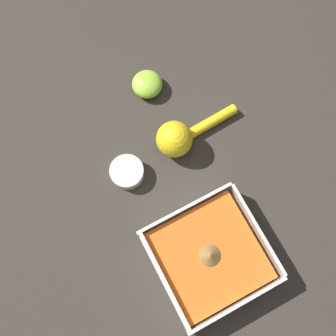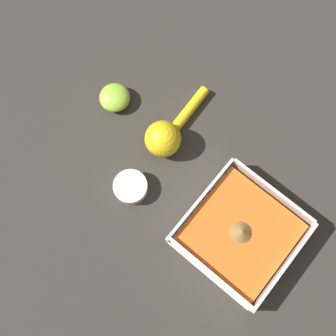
# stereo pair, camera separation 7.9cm
# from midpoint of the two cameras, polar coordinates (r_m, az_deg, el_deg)

# --- Properties ---
(ground_plane) EXTENTS (4.00, 4.00, 0.00)m
(ground_plane) POSITION_cam_midpoint_polar(r_m,az_deg,el_deg) (0.80, 4.54, -7.98)
(ground_plane) COLOR #332D28
(square_dish) EXTENTS (0.20, 0.20, 0.06)m
(square_dish) POSITION_cam_midpoint_polar(r_m,az_deg,el_deg) (0.78, 7.63, -9.74)
(square_dish) COLOR silver
(square_dish) RESTS_ON ground_plane
(spice_bowl) EXTENTS (0.07, 0.07, 0.03)m
(spice_bowl) POSITION_cam_midpoint_polar(r_m,az_deg,el_deg) (0.80, -8.21, -3.31)
(spice_bowl) COLOR silver
(spice_bowl) RESTS_ON ground_plane
(lemon_squeezer) EXTENTS (0.19, 0.08, 0.08)m
(lemon_squeezer) POSITION_cam_midpoint_polar(r_m,az_deg,el_deg) (0.80, -3.03, 4.27)
(lemon_squeezer) COLOR yellow
(lemon_squeezer) RESTS_ON ground_plane
(lemon_half) EXTENTS (0.07, 0.07, 0.04)m
(lemon_half) POSITION_cam_midpoint_polar(r_m,az_deg,el_deg) (0.86, -10.33, 9.56)
(lemon_half) COLOR #93CC38
(lemon_half) RESTS_ON ground_plane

